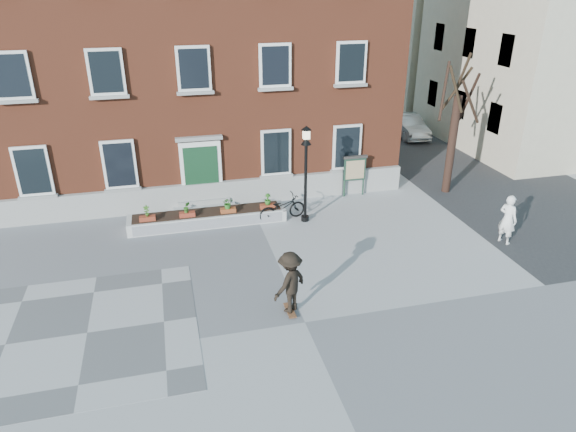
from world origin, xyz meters
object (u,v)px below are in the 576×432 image
object	(u,v)px
skateboarder	(290,282)
bicycle	(282,208)
lamp_post	(306,161)
parked_car	(408,126)
bystander	(508,219)
notice_board	(355,169)

from	to	relation	value
skateboarder	bicycle	bearing A→B (deg)	78.61
bicycle	lamp_post	size ratio (longest dim) A/B	0.51
parked_car	bystander	distance (m)	14.20
notice_board	skateboarder	size ratio (longest dim) A/B	0.95
bicycle	lamp_post	bearing A→B (deg)	-121.56
bicycle	parked_car	world-z (taller)	parked_car
bystander	skateboarder	size ratio (longest dim) A/B	0.96
notice_board	skateboarder	world-z (taller)	skateboarder
skateboarder	lamp_post	bearing A→B (deg)	70.21
bicycle	parked_car	bearing A→B (deg)	-57.78
bicycle	parked_car	size ratio (longest dim) A/B	0.49
parked_car	notice_board	size ratio (longest dim) A/B	2.18
lamp_post	skateboarder	world-z (taller)	lamp_post
lamp_post	skateboarder	distance (m)	6.50
bicycle	notice_board	xyz separation A→B (m)	(3.73, 1.71, 0.74)
bystander	lamp_post	size ratio (longest dim) A/B	0.48
skateboarder	bystander	bearing A→B (deg)	14.84
parked_car	lamp_post	xyz separation A→B (m)	(-9.51, -10.29, 1.87)
bystander	notice_board	xyz separation A→B (m)	(-3.81, 5.65, 0.32)
lamp_post	skateboarder	size ratio (longest dim) A/B	1.99
notice_board	bicycle	bearing A→B (deg)	-155.32
skateboarder	notice_board	bearing A→B (deg)	57.98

